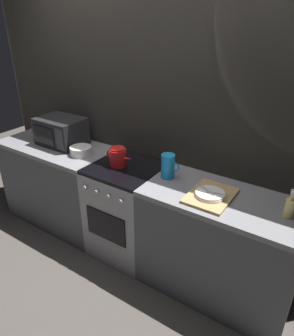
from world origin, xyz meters
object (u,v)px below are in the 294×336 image
(mixing_bowl, at_px, (81,151))
(spray_bottle, at_px, (290,206))
(stove_unit, at_px, (127,210))
(pitcher, at_px, (168,166))
(kettle, at_px, (118,157))
(dish_pile, at_px, (210,195))
(microwave, at_px, (61,131))

(mixing_bowl, bearing_deg, spray_bottle, 1.13)
(stove_unit, xyz_separation_m, pitcher, (0.40, 0.04, 0.55))
(kettle, height_order, dish_pile, kettle)
(stove_unit, distance_m, spray_bottle, 1.44)
(microwave, bearing_deg, stove_unit, -4.19)
(mixing_bowl, xyz_separation_m, spray_bottle, (1.84, 0.04, 0.04))
(stove_unit, relative_size, spray_bottle, 4.43)
(dish_pile, relative_size, spray_bottle, 1.97)
(pitcher, relative_size, dish_pile, 0.50)
(mixing_bowl, height_order, dish_pile, mixing_bowl)
(spray_bottle, bearing_deg, dish_pile, -173.31)
(kettle, height_order, mixing_bowl, kettle)
(spray_bottle, bearing_deg, kettle, -179.20)
(dish_pile, bearing_deg, microwave, 176.02)
(stove_unit, height_order, pitcher, pitcher)
(stove_unit, xyz_separation_m, mixing_bowl, (-0.50, -0.03, 0.49))
(kettle, distance_m, dish_pile, 0.89)
(stove_unit, height_order, kettle, kettle)
(kettle, xyz_separation_m, pitcher, (0.47, 0.05, 0.02))
(mixing_bowl, xyz_separation_m, dish_pile, (1.32, -0.03, -0.02))
(microwave, bearing_deg, spray_bottle, -1.43)
(stove_unit, distance_m, dish_pile, 0.94)
(microwave, bearing_deg, pitcher, -1.06)
(microwave, relative_size, kettle, 1.62)
(kettle, bearing_deg, mixing_bowl, -177.81)
(mixing_bowl, bearing_deg, dish_pile, -1.09)
(microwave, relative_size, dish_pile, 1.15)
(pitcher, xyz_separation_m, dish_pile, (0.41, -0.09, -0.08))
(mixing_bowl, relative_size, dish_pile, 0.50)
(mixing_bowl, relative_size, pitcher, 1.00)
(kettle, relative_size, mixing_bowl, 1.42)
(stove_unit, bearing_deg, dish_pile, -3.77)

